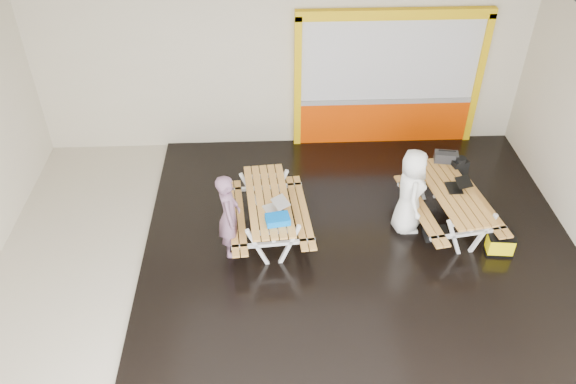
{
  "coord_description": "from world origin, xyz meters",
  "views": [
    {
      "loc": [
        -0.34,
        -6.8,
        6.96
      ],
      "look_at": [
        0.0,
        0.9,
        1.0
      ],
      "focal_mm": 36.08,
      "sensor_mm": 36.0,
      "label": 1
    }
  ],
  "objects_px": {
    "picnic_table_left": "(269,208)",
    "blue_pouch": "(278,219)",
    "backpack": "(459,169)",
    "laptop_right": "(457,186)",
    "picnic_table_right": "(451,199)",
    "dark_case": "(436,234)",
    "person_left": "(229,215)",
    "toolbox": "(446,157)",
    "person_right": "(410,192)",
    "fluke_bag": "(500,244)",
    "laptop_left": "(275,207)"
  },
  "relations": [
    {
      "from": "picnic_table_left",
      "to": "blue_pouch",
      "type": "relative_size",
      "value": 5.6
    },
    {
      "from": "blue_pouch",
      "to": "backpack",
      "type": "xyz_separation_m",
      "value": [
        3.41,
        1.45,
        -0.13
      ]
    },
    {
      "from": "picnic_table_left",
      "to": "laptop_right",
      "type": "bearing_deg",
      "value": 2.88
    },
    {
      "from": "picnic_table_right",
      "to": "blue_pouch",
      "type": "xyz_separation_m",
      "value": [
        -3.09,
        -0.71,
        0.25
      ]
    },
    {
      "from": "picnic_table_left",
      "to": "dark_case",
      "type": "xyz_separation_m",
      "value": [
        2.94,
        -0.25,
        -0.5
      ]
    },
    {
      "from": "person_left",
      "to": "blue_pouch",
      "type": "height_order",
      "value": "person_left"
    },
    {
      "from": "person_left",
      "to": "toolbox",
      "type": "xyz_separation_m",
      "value": [
        3.98,
        1.45,
        0.06
      ]
    },
    {
      "from": "person_left",
      "to": "person_right",
      "type": "distance_m",
      "value": 3.15
    },
    {
      "from": "person_right",
      "to": "picnic_table_left",
      "type": "bearing_deg",
      "value": 94.31
    },
    {
      "from": "dark_case",
      "to": "picnic_table_right",
      "type": "bearing_deg",
      "value": 50.85
    },
    {
      "from": "toolbox",
      "to": "backpack",
      "type": "bearing_deg",
      "value": -34.56
    },
    {
      "from": "backpack",
      "to": "picnic_table_right",
      "type": "bearing_deg",
      "value": -114.0
    },
    {
      "from": "blue_pouch",
      "to": "fluke_bag",
      "type": "height_order",
      "value": "blue_pouch"
    },
    {
      "from": "picnic_table_left",
      "to": "laptop_right",
      "type": "height_order",
      "value": "laptop_right"
    },
    {
      "from": "blue_pouch",
      "to": "toolbox",
      "type": "height_order",
      "value": "toolbox"
    },
    {
      "from": "blue_pouch",
      "to": "fluke_bag",
      "type": "distance_m",
      "value": 3.83
    },
    {
      "from": "laptop_left",
      "to": "dark_case",
      "type": "relative_size",
      "value": 1.19
    },
    {
      "from": "person_right",
      "to": "backpack",
      "type": "bearing_deg",
      "value": -51.36
    },
    {
      "from": "laptop_left",
      "to": "toolbox",
      "type": "xyz_separation_m",
      "value": [
        3.21,
        1.29,
        0.04
      ]
    },
    {
      "from": "person_right",
      "to": "laptop_right",
      "type": "height_order",
      "value": "person_right"
    },
    {
      "from": "picnic_table_left",
      "to": "picnic_table_right",
      "type": "distance_m",
      "value": 3.23
    },
    {
      "from": "picnic_table_right",
      "to": "dark_case",
      "type": "bearing_deg",
      "value": -129.15
    },
    {
      "from": "backpack",
      "to": "fluke_bag",
      "type": "distance_m",
      "value": 1.65
    },
    {
      "from": "person_left",
      "to": "person_right",
      "type": "bearing_deg",
      "value": -82.82
    },
    {
      "from": "person_left",
      "to": "laptop_right",
      "type": "relative_size",
      "value": 3.92
    },
    {
      "from": "backpack",
      "to": "laptop_right",
      "type": "bearing_deg",
      "value": -109.76
    },
    {
      "from": "toolbox",
      "to": "person_right",
      "type": "bearing_deg",
      "value": -132.51
    },
    {
      "from": "laptop_right",
      "to": "toolbox",
      "type": "height_order",
      "value": "toolbox"
    },
    {
      "from": "picnic_table_right",
      "to": "backpack",
      "type": "height_order",
      "value": "backpack"
    },
    {
      "from": "toolbox",
      "to": "person_left",
      "type": "bearing_deg",
      "value": -159.93
    },
    {
      "from": "person_left",
      "to": "laptop_left",
      "type": "distance_m",
      "value": 0.78
    },
    {
      "from": "dark_case",
      "to": "backpack",
      "type": "bearing_deg",
      "value": 60.56
    },
    {
      "from": "blue_pouch",
      "to": "picnic_table_left",
      "type": "bearing_deg",
      "value": 103.25
    },
    {
      "from": "person_left",
      "to": "person_right",
      "type": "height_order",
      "value": "person_right"
    },
    {
      "from": "picnic_table_left",
      "to": "picnic_table_right",
      "type": "xyz_separation_m",
      "value": [
        3.23,
        0.1,
        -0.0
      ]
    },
    {
      "from": "picnic_table_left",
      "to": "backpack",
      "type": "bearing_deg",
      "value": 13.29
    },
    {
      "from": "toolbox",
      "to": "fluke_bag",
      "type": "distance_m",
      "value": 1.91
    },
    {
      "from": "picnic_table_left",
      "to": "backpack",
      "type": "height_order",
      "value": "backpack"
    },
    {
      "from": "picnic_table_left",
      "to": "backpack",
      "type": "relative_size",
      "value": 4.39
    },
    {
      "from": "picnic_table_right",
      "to": "toolbox",
      "type": "height_order",
      "value": "toolbox"
    },
    {
      "from": "person_left",
      "to": "laptop_left",
      "type": "xyz_separation_m",
      "value": [
        0.77,
        0.16,
        0.02
      ]
    },
    {
      "from": "person_left",
      "to": "laptop_right",
      "type": "bearing_deg",
      "value": -83.21
    },
    {
      "from": "picnic_table_left",
      "to": "person_right",
      "type": "distance_m",
      "value": 2.47
    },
    {
      "from": "laptop_right",
      "to": "backpack",
      "type": "height_order",
      "value": "backpack"
    },
    {
      "from": "blue_pouch",
      "to": "dark_case",
      "type": "relative_size",
      "value": 0.94
    },
    {
      "from": "toolbox",
      "to": "dark_case",
      "type": "height_order",
      "value": "toolbox"
    },
    {
      "from": "picnic_table_left",
      "to": "toolbox",
      "type": "xyz_separation_m",
      "value": [
        3.33,
        1.0,
        0.28
      ]
    },
    {
      "from": "person_right",
      "to": "dark_case",
      "type": "bearing_deg",
      "value": -118.93
    },
    {
      "from": "laptop_left",
      "to": "laptop_right",
      "type": "bearing_deg",
      "value": 8.22
    },
    {
      "from": "picnic_table_left",
      "to": "person_left",
      "type": "height_order",
      "value": "person_left"
    }
  ]
}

